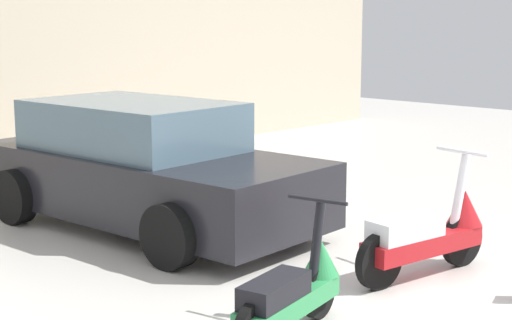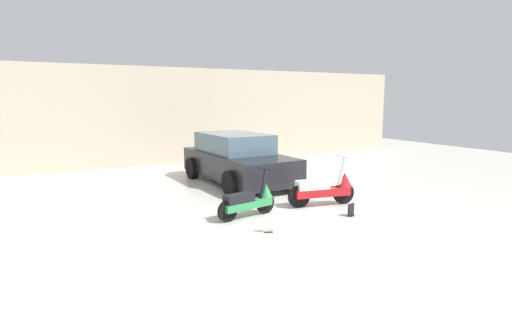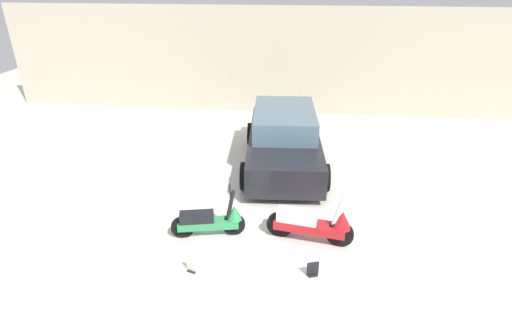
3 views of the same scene
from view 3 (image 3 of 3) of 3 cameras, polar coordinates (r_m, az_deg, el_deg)
The scene contains 7 objects.
ground_plane at distance 7.35m, azimuth 0.74°, elevation -13.29°, with size 28.00×28.00×0.00m, color silver.
wall_back at distance 13.94m, azimuth 4.19°, elevation 13.84°, with size 19.60×0.12×3.57m, color beige.
scooter_front_left at distance 7.65m, azimuth -6.41°, elevation -8.52°, with size 1.39×0.58×0.98m.
scooter_front_right at distance 7.50m, azimuth 8.23°, elevation -8.91°, with size 1.62×0.62×1.13m.
car_rear_left at distance 10.25m, azimuth 4.02°, elevation 2.97°, with size 2.24×4.28×1.42m.
placard_near_left_scooter at distance 7.03m, azimuth -9.14°, elevation -14.65°, with size 0.20×0.16×0.26m.
placard_near_right_scooter at distance 6.93m, azimuth 8.10°, elevation -15.24°, with size 0.20×0.16×0.26m.
Camera 3 is at (0.55, -5.69, 4.62)m, focal length 28.00 mm.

